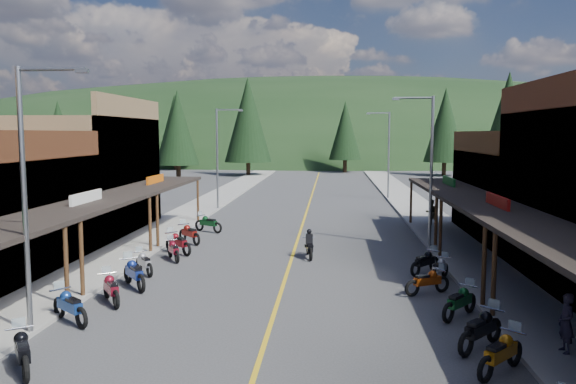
% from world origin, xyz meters
% --- Properties ---
extents(ground, '(220.00, 220.00, 0.00)m').
position_xyz_m(ground, '(0.00, 0.00, 0.00)').
color(ground, '#38383A').
rests_on(ground, ground).
extents(centerline, '(0.15, 90.00, 0.01)m').
position_xyz_m(centerline, '(0.00, 20.00, 0.01)').
color(centerline, gold).
rests_on(centerline, ground).
extents(sidewalk_west, '(3.40, 94.00, 0.15)m').
position_xyz_m(sidewalk_west, '(-8.70, 20.00, 0.07)').
color(sidewalk_west, gray).
rests_on(sidewalk_west, ground).
extents(sidewalk_east, '(3.40, 94.00, 0.15)m').
position_xyz_m(sidewalk_east, '(8.70, 20.00, 0.07)').
color(sidewalk_east, gray).
rests_on(sidewalk_east, ground).
extents(shop_west_3, '(10.90, 10.20, 8.20)m').
position_xyz_m(shop_west_3, '(-13.78, 11.30, 3.52)').
color(shop_west_3, brown).
rests_on(shop_west_3, ground).
extents(shop_east_3, '(10.90, 10.20, 6.20)m').
position_xyz_m(shop_east_3, '(13.75, 11.30, 2.53)').
color(shop_east_3, '#4C2D16').
rests_on(shop_east_3, ground).
extents(streetlight_0, '(2.16, 0.18, 8.00)m').
position_xyz_m(streetlight_0, '(-6.95, -6.00, 4.46)').
color(streetlight_0, gray).
rests_on(streetlight_0, ground).
extents(streetlight_1, '(2.16, 0.18, 8.00)m').
position_xyz_m(streetlight_1, '(-6.95, 22.00, 4.46)').
color(streetlight_1, gray).
rests_on(streetlight_1, ground).
extents(streetlight_2, '(2.16, 0.18, 8.00)m').
position_xyz_m(streetlight_2, '(6.95, 8.00, 4.46)').
color(streetlight_2, gray).
rests_on(streetlight_2, ground).
extents(streetlight_3, '(2.16, 0.18, 8.00)m').
position_xyz_m(streetlight_3, '(6.95, 30.00, 4.46)').
color(streetlight_3, gray).
rests_on(streetlight_3, ground).
extents(ridge_hill, '(310.00, 140.00, 60.00)m').
position_xyz_m(ridge_hill, '(0.00, 135.00, 0.00)').
color(ridge_hill, black).
rests_on(ridge_hill, ground).
extents(pine_0, '(5.04, 5.04, 11.00)m').
position_xyz_m(pine_0, '(-40.00, 62.00, 6.48)').
color(pine_0, black).
rests_on(pine_0, ground).
extents(pine_1, '(5.88, 5.88, 12.50)m').
position_xyz_m(pine_1, '(-24.00, 70.00, 7.24)').
color(pine_1, black).
rests_on(pine_1, ground).
extents(pine_2, '(6.72, 6.72, 14.00)m').
position_xyz_m(pine_2, '(-10.00, 58.00, 7.99)').
color(pine_2, black).
rests_on(pine_2, ground).
extents(pine_3, '(5.04, 5.04, 11.00)m').
position_xyz_m(pine_3, '(4.00, 66.00, 6.48)').
color(pine_3, black).
rests_on(pine_3, ground).
extents(pine_4, '(5.88, 5.88, 12.50)m').
position_xyz_m(pine_4, '(18.00, 60.00, 7.24)').
color(pine_4, black).
rests_on(pine_4, ground).
extents(pine_5, '(6.72, 6.72, 14.00)m').
position_xyz_m(pine_5, '(34.00, 72.00, 7.99)').
color(pine_5, black).
rests_on(pine_5, ground).
extents(pine_7, '(5.88, 5.88, 12.50)m').
position_xyz_m(pine_7, '(-32.00, 76.00, 7.24)').
color(pine_7, black).
rests_on(pine_7, ground).
extents(pine_8, '(4.48, 4.48, 10.00)m').
position_xyz_m(pine_8, '(-22.00, 40.00, 5.98)').
color(pine_8, black).
rests_on(pine_8, ground).
extents(pine_9, '(4.93, 4.93, 10.80)m').
position_xyz_m(pine_9, '(24.00, 45.00, 6.38)').
color(pine_9, black).
rests_on(pine_9, ground).
extents(pine_10, '(5.38, 5.38, 11.60)m').
position_xyz_m(pine_10, '(-18.00, 50.00, 6.78)').
color(pine_10, black).
rests_on(pine_10, ground).
extents(pine_11, '(5.82, 5.82, 12.40)m').
position_xyz_m(pine_11, '(20.00, 38.00, 7.19)').
color(pine_11, black).
rests_on(pine_11, ground).
extents(bike_west_4, '(1.77, 2.12, 1.20)m').
position_xyz_m(bike_west_4, '(-5.93, -8.49, 0.60)').
color(bike_west_4, black).
rests_on(bike_west_4, ground).
extents(bike_west_5, '(2.13, 1.92, 1.24)m').
position_xyz_m(bike_west_5, '(-6.43, -4.83, 0.62)').
color(bike_west_5, navy).
rests_on(bike_west_5, ground).
extents(bike_west_6, '(1.75, 2.12, 1.19)m').
position_xyz_m(bike_west_6, '(-5.93, -2.68, 0.60)').
color(bike_west_6, maroon).
rests_on(bike_west_6, ground).
extents(bike_west_7, '(2.00, 2.27, 1.30)m').
position_xyz_m(bike_west_7, '(-5.81, -0.65, 0.65)').
color(bike_west_7, navy).
rests_on(bike_west_7, ground).
extents(bike_west_8, '(1.67, 1.90, 1.09)m').
position_xyz_m(bike_west_8, '(-6.16, 1.56, 0.54)').
color(bike_west_8, '#A3A2A7').
rests_on(bike_west_8, ground).
extents(bike_west_9, '(1.50, 2.00, 1.10)m').
position_xyz_m(bike_west_9, '(-5.62, 4.21, 0.55)').
color(bike_west_9, maroon).
rests_on(bike_west_9, ground).
extents(bike_west_10, '(2.10, 2.01, 1.25)m').
position_xyz_m(bike_west_10, '(-5.80, 5.67, 0.62)').
color(bike_west_10, maroon).
rests_on(bike_west_10, ground).
extents(bike_west_11, '(2.01, 2.06, 1.23)m').
position_xyz_m(bike_west_11, '(-5.91, 8.36, 0.62)').
color(bike_west_11, maroon).
rests_on(bike_west_11, ground).
extents(bike_west_12, '(2.18, 1.68, 1.21)m').
position_xyz_m(bike_west_12, '(-5.65, 11.98, 0.60)').
color(bike_west_12, '#0B3918').
rests_on(bike_west_12, ground).
extents(bike_east_4, '(1.96, 2.01, 1.20)m').
position_xyz_m(bike_east_4, '(6.20, -7.70, 0.60)').
color(bike_east_4, '#A35E0B').
rests_on(bike_east_4, ground).
extents(bike_east_5, '(2.05, 2.14, 1.27)m').
position_xyz_m(bike_east_5, '(6.13, -6.06, 0.64)').
color(bike_east_5, black).
rests_on(bike_east_5, ground).
extents(bike_east_6, '(1.87, 2.03, 1.19)m').
position_xyz_m(bike_east_6, '(6.16, -3.30, 0.59)').
color(bike_east_6, '#0D411A').
rests_on(bike_east_6, ground).
extents(bike_east_7, '(2.02, 1.48, 1.11)m').
position_xyz_m(bike_east_7, '(5.55, -0.65, 0.55)').
color(bike_east_7, '#99380A').
rests_on(bike_east_7, ground).
extents(bike_east_8, '(1.48, 1.93, 1.07)m').
position_xyz_m(bike_east_8, '(6.40, 1.47, 0.53)').
color(bike_east_8, '#A4A3A9').
rests_on(bike_east_8, ground).
extents(bike_east_9, '(1.86, 1.96, 1.16)m').
position_xyz_m(bike_east_9, '(5.98, 2.51, 0.58)').
color(bike_east_9, black).
rests_on(bike_east_9, ground).
extents(rider_on_bike, '(0.92, 2.02, 1.48)m').
position_xyz_m(rider_on_bike, '(0.85, 5.30, 0.59)').
color(rider_on_bike, black).
rests_on(rider_on_bike, ground).
extents(pedestrian_east_a, '(0.44, 0.63, 1.64)m').
position_xyz_m(pedestrian_east_a, '(8.28, -6.45, 0.97)').
color(pedestrian_east_a, '#252031').
rests_on(pedestrian_east_a, sidewalk_east).
extents(pedestrian_east_b, '(0.92, 0.78, 1.64)m').
position_xyz_m(pedestrian_east_b, '(8.40, 15.14, 0.97)').
color(pedestrian_east_b, brown).
rests_on(pedestrian_east_b, sidewalk_east).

